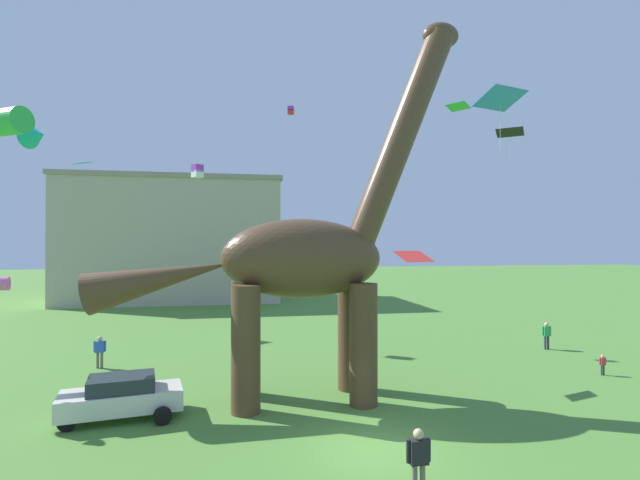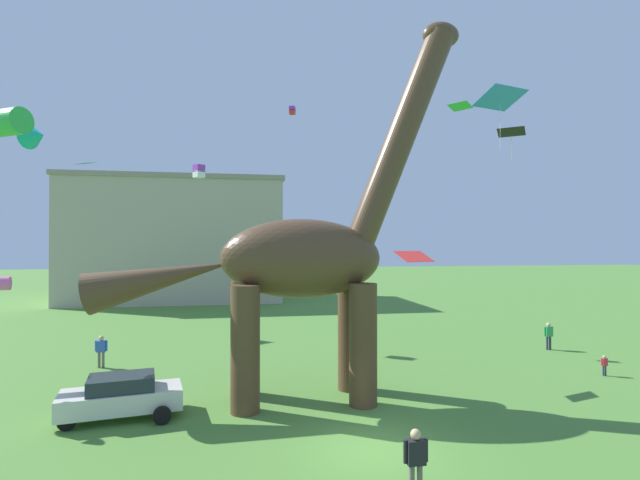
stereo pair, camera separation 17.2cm
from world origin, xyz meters
The scene contains 16 objects.
ground_plane centered at (0.00, 0.00, 0.00)m, with size 240.00×240.00×0.00m, color #4C7F33.
dinosaur_sculpture centered at (-1.54, 5.03, 5.76)m, with size 15.24×3.23×15.93m.
parked_sedan_left centered at (-8.22, 4.15, 0.81)m, with size 4.45×2.49×1.55m.
person_photographer centered at (13.41, 6.08, 0.60)m, with size 0.37×0.16×0.99m.
person_far_spectator centered at (-10.94, 11.88, 0.99)m, with size 0.61×0.27×1.64m.
person_watching_child centered at (14.45, 11.72, 0.98)m, with size 0.61×0.27×1.62m.
person_near_flyer centered at (0.32, -2.94, 1.04)m, with size 0.64×0.28×1.72m.
kite_trailing centered at (4.16, 7.16, 5.77)m, with size 1.87×1.53×0.50m.
kite_far_left centered at (-15.59, 25.01, 12.61)m, with size 1.78×1.76×0.24m.
kite_apex centered at (-0.30, 18.57, 15.66)m, with size 0.49×0.49×0.55m.
kite_high_right centered at (-6.58, 18.43, 11.23)m, with size 0.84×0.84×0.86m.
kite_far_right centered at (-11.10, 1.42, 9.84)m, with size 2.78×2.89×0.82m.
kite_mid_right centered at (5.87, 2.50, 11.94)m, with size 2.01×1.65×2.26m.
kite_near_low centered at (10.66, 9.48, 12.47)m, with size 1.74×1.67×1.76m.
kite_mid_center centered at (14.03, 22.32, 17.74)m, with size 2.08×2.19×0.34m.
background_building_block centered at (-10.79, 43.63, 6.91)m, with size 23.62×13.99×13.80m.
Camera 1 is at (-4.26, -14.27, 6.31)m, focal length 26.83 mm.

